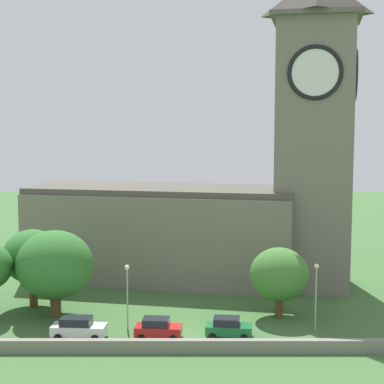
{
  "coord_description": "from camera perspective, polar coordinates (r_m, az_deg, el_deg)",
  "views": [
    {
      "loc": [
        0.44,
        -53.49,
        18.8
      ],
      "look_at": [
        0.44,
        7.98,
        11.93
      ],
      "focal_mm": 59.29,
      "sensor_mm": 36.0,
      "label": 1
    }
  ],
  "objects": [
    {
      "name": "tree_riverside_west",
      "position": [
        66.32,
        -14.16,
        -5.65
      ],
      "size": [
        6.01,
        6.01,
        7.96
      ],
      "color": "brown",
      "rests_on": "ground"
    },
    {
      "name": "car_green",
      "position": [
        56.63,
        3.28,
        -12.07
      ],
      "size": [
        4.19,
        2.56,
        1.78
      ],
      "color": "#1E6B38",
      "rests_on": "ground"
    },
    {
      "name": "streetlamp_west_mid",
      "position": [
        57.94,
        -5.84,
        -8.37
      ],
      "size": [
        0.44,
        0.44,
        5.98
      ],
      "color": "#9EA0A5",
      "rests_on": "ground"
    },
    {
      "name": "streetlamp_central",
      "position": [
        58.37,
        11.11,
        -8.24
      ],
      "size": [
        0.44,
        0.44,
        6.17
      ],
      "color": "#9EA0A5",
      "rests_on": "ground"
    },
    {
      "name": "church",
      "position": [
        73.72,
        2.44,
        -0.23
      ],
      "size": [
        39.35,
        17.75,
        34.89
      ],
      "color": "slate",
      "rests_on": "ground"
    },
    {
      "name": "ground_plane",
      "position": [
        71.03,
        -0.36,
        -8.97
      ],
      "size": [
        200.0,
        200.0,
        0.0
      ],
      "primitive_type": "plane",
      "color": "#3D6633"
    },
    {
      "name": "tree_riverside_east",
      "position": [
        62.52,
        -12.25,
        -6.43
      ],
      "size": [
        7.34,
        7.34,
        8.43
      ],
      "color": "brown",
      "rests_on": "ground"
    },
    {
      "name": "quay_barrier",
      "position": [
        53.19,
        -0.48,
        -13.69
      ],
      "size": [
        43.75,
        0.7,
        1.1
      ],
      "primitive_type": "cube",
      "color": "gray",
      "rests_on": "ground"
    },
    {
      "name": "tree_churchyard",
      "position": [
        61.73,
        7.86,
        -7.34
      ],
      "size": [
        5.65,
        5.65,
        6.8
      ],
      "color": "brown",
      "rests_on": "ground"
    },
    {
      "name": "car_red",
      "position": [
        56.34,
        -3.1,
        -12.14
      ],
      "size": [
        4.16,
        2.47,
        1.82
      ],
      "color": "red",
      "rests_on": "ground"
    },
    {
      "name": "car_white",
      "position": [
        57.15,
        -10.19,
        -11.92
      ],
      "size": [
        4.82,
        2.52,
        1.9
      ],
      "color": "silver",
      "rests_on": "ground"
    }
  ]
}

